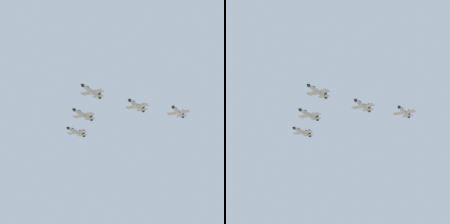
{
  "view_description": "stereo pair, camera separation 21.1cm",
  "coord_description": "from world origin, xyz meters",
  "views": [
    {
      "loc": [
        114.33,
        -66.52,
        46.98
      ],
      "look_at": [
        -1.91,
        32.65,
        103.14
      ],
      "focal_mm": 63.46,
      "sensor_mm": 36.0,
      "label": 1
    },
    {
      "loc": [
        114.47,
        -66.36,
        46.98
      ],
      "look_at": [
        -1.91,
        32.65,
        103.14
      ],
      "focal_mm": 63.46,
      "sensor_mm": 36.0,
      "label": 2
    }
  ],
  "objects": [
    {
      "name": "jet_lead",
      "position": [
        4.75,
        16.68,
        105.82
      ],
      "size": [
        9.44,
        14.31,
        3.16
      ],
      "rotation": [
        0.0,
        0.0,
        5.11
      ],
      "color": "#9EA3A8"
    },
    {
      "name": "jet_left_wingman",
      "position": [
        10.5,
        34.67,
        102.93
      ],
      "size": [
        9.44,
        14.34,
        3.15
      ],
      "rotation": [
        0.0,
        0.0,
        5.1
      ],
      "color": "#9EA3A8"
    },
    {
      "name": "jet_right_wingman",
      "position": [
        -12.08,
        25.26,
        103.1
      ],
      "size": [
        9.93,
        15.12,
        3.32
      ],
      "rotation": [
        0.0,
        0.0,
        5.09
      ],
      "color": "#9EA3A8"
    },
    {
      "name": "jet_left_outer",
      "position": [
        16.26,
        52.66,
        102.94
      ],
      "size": [
        9.4,
        14.25,
        3.15
      ],
      "rotation": [
        0.0,
        0.0,
        5.11
      ],
      "color": "#9EA3A8"
    },
    {
      "name": "jet_right_outer",
      "position": [
        -28.91,
        33.84,
        101.24
      ],
      "size": [
        9.85,
        14.96,
        3.29
      ],
      "rotation": [
        0.0,
        0.0,
        5.1
      ],
      "color": "#9EA3A8"
    }
  ]
}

